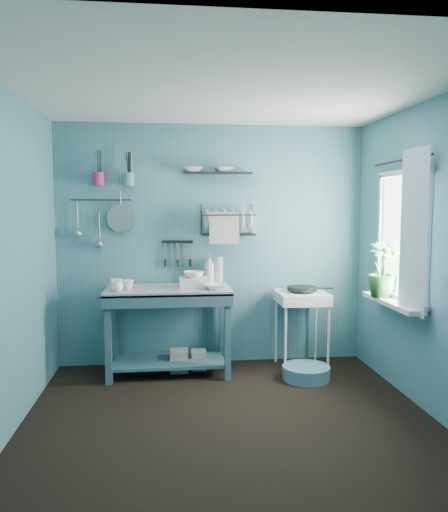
{
  "coord_description": "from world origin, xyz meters",
  "views": [
    {
      "loc": [
        -0.46,
        -3.71,
        1.65
      ],
      "look_at": [
        0.05,
        0.85,
        1.2
      ],
      "focal_mm": 35.0,
      "sensor_mm": 36.0,
      "label": 1
    }
  ],
  "objects": [
    {
      "name": "ladle_outer",
      "position": [
        -1.37,
        1.46,
        1.56
      ],
      "size": [
        0.01,
        0.01,
        0.3
      ],
      "primitive_type": "cylinder",
      "color": "gray",
      "rests_on": "wall_back"
    },
    {
      "name": "utensil_cup_magenta",
      "position": [
        -1.15,
        1.42,
        1.93
      ],
      "size": [
        0.11,
        0.11,
        0.13
      ],
      "primitive_type": "cylinder",
      "color": "#B12068",
      "rests_on": "wall_back"
    },
    {
      "name": "water_bottle",
      "position": [
        0.05,
        1.38,
        1.0
      ],
      "size": [
        0.09,
        0.09,
        0.28
      ],
      "primitive_type": "cylinder",
      "color": "silver",
      "rests_on": "work_counter"
    },
    {
      "name": "utensil_cup_teal",
      "position": [
        -0.85,
        1.42,
        1.93
      ],
      "size": [
        0.11,
        0.11,
        0.13
      ],
      "primitive_type": "cylinder",
      "color": "teal",
      "rests_on": "wall_back"
    },
    {
      "name": "colander",
      "position": [
        -0.94,
        1.45,
        1.54
      ],
      "size": [
        0.28,
        0.03,
        0.28
      ],
      "primitive_type": "cylinder",
      "rotation": [
        1.54,
        0.0,
        0.0
      ],
      "color": "gray",
      "rests_on": "wall_back"
    },
    {
      "name": "shelf_bowl_right",
      "position": [
        0.11,
        1.4,
        2.08
      ],
      "size": [
        0.22,
        0.22,
        0.05
      ],
      "primitive_type": "imported",
      "rotation": [
        0.0,
        0.0,
        0.14
      ],
      "color": "white",
      "rests_on": "upper_shelf"
    },
    {
      "name": "curtain",
      "position": [
        1.52,
        0.15,
        1.45
      ],
      "size": [
        0.0,
        1.35,
        1.35
      ],
      "primitive_type": "plane",
      "rotation": [
        1.57,
        0.0,
        1.57
      ],
      "color": "white",
      "rests_on": "wall_right"
    },
    {
      "name": "wall_right",
      "position": [
        1.6,
        0.0,
        1.25
      ],
      "size": [
        0.0,
        3.0,
        3.0
      ],
      "primitive_type": "plane",
      "rotation": [
        1.57,
        0.0,
        -1.57
      ],
      "color": "#3E7480",
      "rests_on": "ground"
    },
    {
      "name": "floor",
      "position": [
        0.0,
        0.0,
        0.0
      ],
      "size": [
        3.2,
        3.2,
        0.0
      ],
      "primitive_type": "plane",
      "color": "black",
      "rests_on": "ground"
    },
    {
      "name": "mug_mid",
      "position": [
        -0.85,
        1.1,
        0.91
      ],
      "size": [
        0.14,
        0.14,
        0.09
      ],
      "primitive_type": "imported",
      "rotation": [
        0.0,
        0.0,
        0.52
      ],
      "color": "white",
      "rests_on": "work_counter"
    },
    {
      "name": "potted_plant",
      "position": [
        1.49,
        0.63,
        1.08
      ],
      "size": [
        0.34,
        0.34,
        0.5
      ],
      "primitive_type": "imported",
      "rotation": [
        0.0,
        0.0,
        0.24
      ],
      "color": "#276026",
      "rests_on": "windowsill"
    },
    {
      "name": "floor_basin",
      "position": [
        0.84,
        0.84,
        0.07
      ],
      "size": [
        0.46,
        0.46,
        0.13
      ],
      "primitive_type": "cylinder",
      "color": "teal",
      "rests_on": "floor"
    },
    {
      "name": "frying_pan",
      "position": [
        0.88,
        1.18,
        0.83
      ],
      "size": [
        0.3,
        0.3,
        0.03
      ],
      "primitive_type": "cylinder",
      "color": "black",
      "rests_on": "hotplate_stand"
    },
    {
      "name": "storage_tin_small",
      "position": [
        -0.17,
        1.24,
        0.1
      ],
      "size": [
        0.15,
        0.15,
        0.2
      ],
      "primitive_type": "cube",
      "color": "gray",
      "rests_on": "floor"
    },
    {
      "name": "ladle_inner",
      "position": [
        -1.16,
        1.46,
        1.44
      ],
      "size": [
        0.01,
        0.01,
        0.3
      ],
      "primitive_type": "cylinder",
      "color": "gray",
      "rests_on": "wall_back"
    },
    {
      "name": "shelf_bowl_left",
      "position": [
        -0.2,
        1.4,
        2.0
      ],
      "size": [
        0.22,
        0.22,
        0.05
      ],
      "primitive_type": "imported",
      "rotation": [
        0.0,
        0.0,
        -0.09
      ],
      "color": "white",
      "rests_on": "upper_shelf"
    },
    {
      "name": "wall_front",
      "position": [
        0.0,
        -1.5,
        1.25
      ],
      "size": [
        3.2,
        0.0,
        3.2
      ],
      "primitive_type": "plane",
      "rotation": [
        -1.57,
        0.0,
        0.0
      ],
      "color": "#3E7480",
      "rests_on": "ground"
    },
    {
      "name": "storage_tin_large",
      "position": [
        -0.37,
        1.21,
        0.11
      ],
      "size": [
        0.18,
        0.18,
        0.22
      ],
      "primitive_type": "cube",
      "color": "gray",
      "rests_on": "floor"
    },
    {
      "name": "window_glass",
      "position": [
        1.59,
        0.45,
        1.4
      ],
      "size": [
        0.0,
        1.1,
        1.1
      ],
      "primitive_type": "plane",
      "rotation": [
        1.57,
        0.0,
        1.57
      ],
      "color": "white",
      "rests_on": "wall_right"
    },
    {
      "name": "hotplate_stand",
      "position": [
        0.88,
        1.18,
        0.39
      ],
      "size": [
        0.53,
        0.53,
        0.79
      ],
      "primitive_type": "cube",
      "rotation": [
        0.0,
        0.0,
        0.07
      ],
      "color": "white",
      "rests_on": "floor"
    },
    {
      "name": "curtain_rod",
      "position": [
        1.54,
        0.45,
        2.05
      ],
      "size": [
        0.02,
        1.05,
        0.02
      ],
      "primitive_type": "cylinder",
      "rotation": [
        1.57,
        0.0,
        0.0
      ],
      "color": "black",
      "rests_on": "wall_right"
    },
    {
      "name": "wall_left",
      "position": [
        -1.6,
        0.0,
        1.25
      ],
      "size": [
        0.0,
        3.0,
        3.0
      ],
      "primitive_type": "plane",
      "rotation": [
        1.57,
        0.0,
        1.57
      ],
      "color": "#3E7480",
      "rests_on": "ground"
    },
    {
      "name": "hook_rail",
      "position": [
        -1.13,
        1.47,
        1.72
      ],
      "size": [
        0.6,
        0.01,
        0.01
      ],
      "primitive_type": "cylinder",
      "rotation": [
        0.0,
        1.57,
        0.0
      ],
      "color": "black",
      "rests_on": "wall_back"
    },
    {
      "name": "mug_right",
      "position": [
        -0.97,
        1.16,
        0.91
      ],
      "size": [
        0.17,
        0.17,
        0.1
      ],
      "primitive_type": "imported",
      "rotation": [
        0.0,
        0.0,
        1.05
      ],
      "color": "white",
      "rests_on": "work_counter"
    },
    {
      "name": "tub_bowl",
      "position": [
        -0.22,
        1.14,
        0.99
      ],
      "size": [
        0.19,
        0.19,
        0.06
      ],
      "primitive_type": "imported",
      "color": "white",
      "rests_on": "wash_tub"
    },
    {
      "name": "upper_shelf",
      "position": [
        0.05,
        1.4,
        1.99
      ],
      "size": [
        0.71,
        0.24,
        0.01
      ],
      "primitive_type": "cube",
      "rotation": [
        0.0,
        0.0,
        -0.09
      ],
      "color": "black",
      "rests_on": "wall_back"
    },
    {
      "name": "soap_bottle",
      "position": [
        -0.05,
        1.36,
        1.01
      ],
      "size": [
        0.11,
        0.12,
        0.3
      ],
      "primitive_type": "imported",
      "color": "silver",
      "rests_on": "work_counter"
    },
    {
      "name": "dish_rack",
      "position": [
        0.15,
        1.37,
        1.52
      ],
      "size": [
        0.58,
        0.33,
        0.32
      ],
      "primitive_type": "cube",
      "rotation": [
        0.0,
        0.0,
        0.17
      ],
      "color": "black",
      "rests_on": "wall_back"
    },
    {
      "name": "windowsill",
      "position": [
        1.5,
        0.45,
        0.81
      ],
      "size": [
        0.16,
        0.95,
        0.04
      ],
      "primitive_type": "cube",
      "color": "white",
      "rests_on": "wall_right"
    },
    {
      "name": "wall_back",
      "position": [
        0.0,
        1.5,
        1.25
      ],
      "size": [
        3.2,
        0.0,
        3.2
      ],
      "primitive_type": "plane",
      "rotation": [
        1.57,
        0.0,
        0.0
      ],
      "color": "#3E7480",
      "rests_on": "ground"
    },
    {
      "name": "ceiling",
      "position": [
        0.0,
        0.0,
        2.5
      ],
      "size": [
        3.2,
        3.2,
        0.0
      ],
      "primitive_type": "plane",
      "rotation": [
        3.14,
        0.0,
        0.0
      ],
      "color": "silver",
      "rests_on": "ground"
    },
    {
      "name": "wash_tub",
      "position": [
        -0.22,
        1.14,
        0.91
      ],
      "size": [
        0.28,
        0.22,
        0.1
      ],
      "primitive_type": "cube",
      "color": "silver",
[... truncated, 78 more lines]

